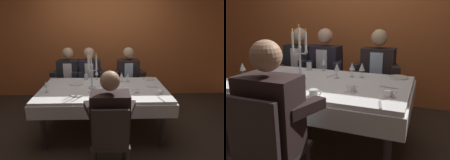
% 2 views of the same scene
% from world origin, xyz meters
% --- Properties ---
extents(ground_plane, '(12.00, 12.00, 0.00)m').
position_xyz_m(ground_plane, '(0.00, 0.00, 0.00)').
color(ground_plane, '#362C21').
extents(back_wall, '(6.00, 0.12, 2.70)m').
position_xyz_m(back_wall, '(0.00, 1.66, 1.35)').
color(back_wall, '#D26C34').
rests_on(back_wall, ground_plane).
extents(dining_table, '(1.94, 1.14, 0.74)m').
position_xyz_m(dining_table, '(0.00, 0.00, 0.62)').
color(dining_table, white).
rests_on(dining_table, ground_plane).
extents(candelabra, '(0.15, 0.17, 0.58)m').
position_xyz_m(candelabra, '(-0.17, -0.01, 1.00)').
color(candelabra, silver).
rests_on(candelabra, dining_table).
extents(dinner_plate_0, '(0.23, 0.23, 0.01)m').
position_xyz_m(dinner_plate_0, '(-0.44, 0.21, 0.75)').
color(dinner_plate_0, white).
rests_on(dinner_plate_0, dining_table).
extents(dinner_plate_1, '(0.23, 0.23, 0.01)m').
position_xyz_m(dinner_plate_1, '(-0.36, -0.25, 0.75)').
color(dinner_plate_1, white).
rests_on(dinner_plate_1, dining_table).
extents(dinner_plate_2, '(0.21, 0.21, 0.01)m').
position_xyz_m(dinner_plate_2, '(0.79, 0.43, 0.75)').
color(dinner_plate_2, white).
rests_on(dinner_plate_2, dining_table).
extents(wine_glass_0, '(0.07, 0.07, 0.16)m').
position_xyz_m(wine_glass_0, '(0.16, 0.19, 0.85)').
color(wine_glass_0, silver).
rests_on(wine_glass_0, dining_table).
extents(wine_glass_1, '(0.07, 0.07, 0.16)m').
position_xyz_m(wine_glass_1, '(0.41, 0.30, 0.85)').
color(wine_glass_1, silver).
rests_on(wine_glass_1, dining_table).
extents(wine_glass_2, '(0.07, 0.07, 0.16)m').
position_xyz_m(wine_glass_2, '(-0.82, -0.15, 0.86)').
color(wine_glass_2, silver).
rests_on(wine_glass_2, dining_table).
extents(wine_glass_3, '(0.07, 0.07, 0.16)m').
position_xyz_m(wine_glass_3, '(-0.12, 0.47, 0.85)').
color(wine_glass_3, silver).
rests_on(wine_glass_3, dining_table).
extents(wine_glass_4, '(0.07, 0.07, 0.16)m').
position_xyz_m(wine_glass_4, '(0.30, 0.30, 0.86)').
color(wine_glass_4, silver).
rests_on(wine_glass_4, dining_table).
extents(water_tumbler_0, '(0.06, 0.06, 0.10)m').
position_xyz_m(water_tumbler_0, '(-0.31, 0.43, 0.79)').
color(water_tumbler_0, silver).
rests_on(water_tumbler_0, dining_table).
extents(coffee_cup_0, '(0.13, 0.12, 0.06)m').
position_xyz_m(coffee_cup_0, '(0.79, -0.25, 0.77)').
color(coffee_cup_0, white).
rests_on(coffee_cup_0, dining_table).
extents(coffee_cup_1, '(0.13, 0.12, 0.06)m').
position_xyz_m(coffee_cup_1, '(0.45, -0.22, 0.77)').
color(coffee_cup_1, white).
rests_on(coffee_cup_1, dining_table).
extents(coffee_cup_2, '(0.13, 0.12, 0.06)m').
position_xyz_m(coffee_cup_2, '(0.21, -0.46, 0.77)').
color(coffee_cup_2, white).
rests_on(coffee_cup_2, dining_table).
extents(fork_0, '(0.17, 0.03, 0.01)m').
position_xyz_m(fork_0, '(-0.14, -0.21, 0.74)').
color(fork_0, '#B7B7BC').
rests_on(fork_0, dining_table).
extents(fork_1, '(0.17, 0.05, 0.01)m').
position_xyz_m(fork_1, '(0.75, 0.01, 0.74)').
color(fork_1, '#B7B7BC').
rests_on(fork_1, dining_table).
extents(spoon_2, '(0.06, 0.17, 0.01)m').
position_xyz_m(spoon_2, '(0.76, -0.46, 0.74)').
color(spoon_2, '#B7B7BC').
rests_on(spoon_2, dining_table).
extents(fork_3, '(0.06, 0.17, 0.01)m').
position_xyz_m(fork_3, '(0.08, 0.25, 0.74)').
color(fork_3, '#B7B7BC').
rests_on(fork_3, dining_table).
extents(seated_diner_0, '(0.63, 0.48, 1.24)m').
position_xyz_m(seated_diner_0, '(-0.69, 0.89, 0.74)').
color(seated_diner_0, '#352C2C').
rests_on(seated_diner_0, ground_plane).
extents(seated_diner_1, '(0.63, 0.48, 1.24)m').
position_xyz_m(seated_diner_1, '(-0.28, 0.89, 0.74)').
color(seated_diner_1, '#352C2C').
rests_on(seated_diner_1, ground_plane).
extents(seated_diner_2, '(0.63, 0.48, 1.24)m').
position_xyz_m(seated_diner_2, '(0.08, -0.89, 0.74)').
color(seated_diner_2, '#352C2C').
rests_on(seated_diner_2, ground_plane).
extents(seated_diner_3, '(0.63, 0.48, 1.24)m').
position_xyz_m(seated_diner_3, '(0.47, 0.89, 0.74)').
color(seated_diner_3, '#352C2C').
rests_on(seated_diner_3, ground_plane).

